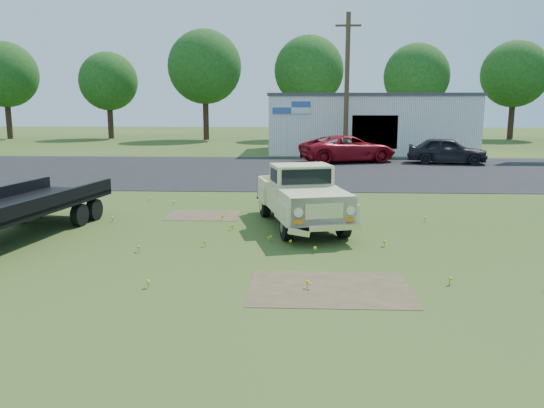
# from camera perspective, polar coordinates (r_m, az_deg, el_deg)

# --- Properties ---
(ground) EXTENTS (140.00, 140.00, 0.00)m
(ground) POSITION_cam_1_polar(r_m,az_deg,el_deg) (12.90, -1.29, -4.52)
(ground) COLOR #324A17
(ground) RESTS_ON ground
(asphalt_lot) EXTENTS (90.00, 14.00, 0.02)m
(asphalt_lot) POSITION_cam_1_polar(r_m,az_deg,el_deg) (27.64, 0.85, 3.62)
(asphalt_lot) COLOR black
(asphalt_lot) RESTS_ON ground
(dirt_patch_a) EXTENTS (3.00, 2.00, 0.01)m
(dirt_patch_a) POSITION_cam_1_polar(r_m,az_deg,el_deg) (10.02, 6.20, -9.07)
(dirt_patch_a) COLOR #4D3E29
(dirt_patch_a) RESTS_ON ground
(dirt_patch_b) EXTENTS (2.20, 1.60, 0.01)m
(dirt_patch_b) POSITION_cam_1_polar(r_m,az_deg,el_deg) (16.52, -7.39, -1.23)
(dirt_patch_b) COLOR #4D3E29
(dirt_patch_b) RESTS_ON ground
(commercial_building) EXTENTS (14.20, 8.20, 4.15)m
(commercial_building) POSITION_cam_1_polar(r_m,az_deg,el_deg) (39.76, 10.19, 8.63)
(commercial_building) COLOR beige
(commercial_building) RESTS_ON ground
(utility_pole_mid) EXTENTS (1.60, 0.30, 9.00)m
(utility_pole_mid) POSITION_cam_1_polar(r_m,az_deg,el_deg) (34.58, 8.05, 12.56)
(utility_pole_mid) COLOR #42301E
(utility_pole_mid) RESTS_ON ground
(treeline_a) EXTENTS (6.40, 6.40, 9.52)m
(treeline_a) POSITION_cam_1_polar(r_m,az_deg,el_deg) (59.91, -26.81, 12.31)
(treeline_a) COLOR #322017
(treeline_a) RESTS_ON ground
(treeline_b) EXTENTS (5.76, 5.76, 8.57)m
(treeline_b) POSITION_cam_1_polar(r_m,az_deg,el_deg) (56.70, -17.20, 12.48)
(treeline_b) COLOR #322017
(treeline_b) RESTS_ON ground
(treeline_c) EXTENTS (7.04, 7.04, 10.47)m
(treeline_c) POSITION_cam_1_polar(r_m,az_deg,el_deg) (52.79, -7.24, 14.41)
(treeline_c) COLOR #322017
(treeline_c) RESTS_ON ground
(treeline_d) EXTENTS (6.72, 6.72, 10.00)m
(treeline_d) POSITION_cam_1_polar(r_m,az_deg,el_deg) (53.03, 4.00, 14.10)
(treeline_d) COLOR #322017
(treeline_d) RESTS_ON ground
(treeline_e) EXTENTS (6.08, 6.08, 9.04)m
(treeline_e) POSITION_cam_1_polar(r_m,az_deg,el_deg) (52.68, 15.27, 13.10)
(treeline_e) COLOR #322017
(treeline_e) RESTS_ON ground
(treeline_f) EXTENTS (6.40, 6.40, 9.52)m
(treeline_f) POSITION_cam_1_polar(r_m,az_deg,el_deg) (57.99, 24.66, 12.57)
(treeline_f) COLOR #322017
(treeline_f) RESTS_ON ground
(vintage_pickup_truck) EXTENTS (3.00, 5.15, 1.76)m
(vintage_pickup_truck) POSITION_cam_1_polar(r_m,az_deg,el_deg) (14.80, 3.13, 0.92)
(vintage_pickup_truck) COLOR tan
(vintage_pickup_truck) RESTS_ON ground
(flatbed_trailer) EXTENTS (3.17, 6.82, 1.79)m
(flatbed_trailer) POSITION_cam_1_polar(r_m,az_deg,el_deg) (15.17, -25.91, 0.16)
(flatbed_trailer) COLOR black
(flatbed_trailer) RESTS_ON ground
(red_pickup) EXTENTS (6.21, 4.29, 1.58)m
(red_pickup) POSITION_cam_1_polar(r_m,az_deg,el_deg) (31.97, 8.18, 5.88)
(red_pickup) COLOR maroon
(red_pickup) RESTS_ON ground
(dark_sedan) EXTENTS (4.71, 2.59, 1.52)m
(dark_sedan) POSITION_cam_1_polar(r_m,az_deg,el_deg) (32.42, 18.30, 5.47)
(dark_sedan) COLOR black
(dark_sedan) RESTS_ON ground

